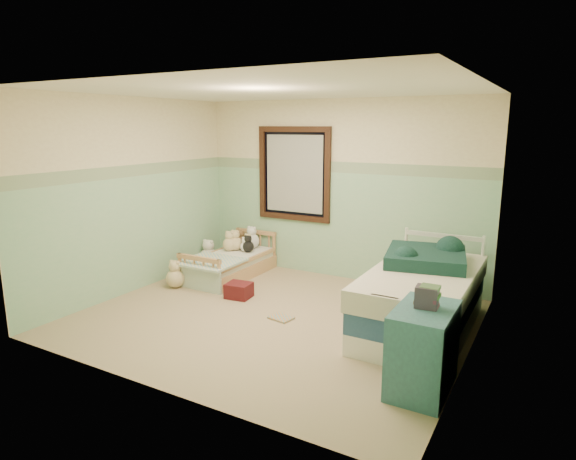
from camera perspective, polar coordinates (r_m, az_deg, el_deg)
The scene contains 30 objects.
floor at distance 5.66m, azimuth -1.76°, elevation -10.23°, with size 4.20×3.60×0.02m, color #9A845F.
ceiling at distance 5.25m, azimuth -1.95°, elevation 16.14°, with size 4.20×3.60×0.02m, color white.
wall_back at distance 6.89m, azimuth 5.96°, elevation 4.62°, with size 4.20×0.04×2.50m, color beige.
wall_front at distance 3.92m, azimuth -15.66°, elevation -1.49°, with size 4.20×0.04×2.50m, color beige.
wall_left at distance 6.64m, azimuth -17.58°, elevation 3.83°, with size 0.04×3.60×2.50m, color beige.
wall_right at distance 4.60m, azimuth 21.12°, elevation 0.13°, with size 0.04×3.60×2.50m, color beige.
wainscot_mint at distance 6.96m, azimuth 5.82°, elevation 0.52°, with size 4.20×0.01×1.50m, color #9CC49D.
border_strip at distance 6.85m, azimuth 5.97°, elevation 7.30°, with size 4.20×0.01×0.15m, color #386739.
window_frame at distance 7.14m, azimuth 0.68°, elevation 6.56°, with size 1.16×0.06×1.36m, color black.
window_blinds at distance 7.15m, azimuth 0.72°, elevation 6.56°, with size 0.92×0.01×1.12m, color beige.
toddler_bed_frame at distance 7.17m, azimuth -6.76°, elevation -4.59°, with size 0.72×1.44×0.19m, color #9A6037.
toddler_mattress at distance 7.12m, azimuth -6.79°, elevation -3.41°, with size 0.66×1.38×0.12m, color white.
patchwork_quilt at distance 6.76m, azimuth -9.05°, elevation -3.67°, with size 0.78×0.72×0.03m, color #71ADDA.
plush_bed_brown at distance 7.56m, azimuth -5.51°, elevation -1.29°, with size 0.18×0.18×0.18m, color brown.
plush_bed_white at distance 7.45m, azimuth -4.25°, elevation -1.28°, with size 0.23×0.23×0.23m, color silver.
plush_bed_tan at distance 7.36m, azimuth -6.17°, elevation -1.57°, with size 0.21×0.21×0.21m, color beige.
plush_bed_dark at distance 7.23m, azimuth -4.68°, elevation -1.93°, with size 0.17×0.17×0.17m, color black.
plush_floor_cream at distance 7.68m, azimuth -9.25°, elevation -3.14°, with size 0.28×0.28×0.28m, color white.
plush_floor_tan at distance 6.77m, azimuth -13.00°, elevation -5.51°, with size 0.25×0.25×0.25m, color beige.
twin_bed_frame at distance 5.46m, azimuth 15.16°, elevation -10.16°, with size 0.96×1.92×0.22m, color white.
twin_boxspring at distance 5.38m, azimuth 15.29°, elevation -7.99°, with size 0.96×1.92×0.22m, color navy.
twin_mattress at distance 5.31m, azimuth 15.42°, elevation -5.76°, with size 1.00×1.96×0.22m, color beige.
teal_blanket at distance 5.56m, azimuth 15.79°, elevation -3.07°, with size 0.82×0.87×0.14m, color black.
dresser at distance 4.24m, azimuth 15.47°, elevation -13.29°, with size 0.44×0.71×0.71m, color #355669.
book_stack at distance 4.09m, azimuth 15.90°, elevation -7.55°, with size 0.18×0.14×0.18m, color #472229.
red_pillow at distance 6.26m, azimuth -5.76°, elevation -7.03°, with size 0.30×0.27×0.19m, color maroon.
floor_book at distance 5.60m, azimuth -0.81°, elevation -10.22°, with size 0.25×0.19×0.02m, color orange.
extra_plush_0 at distance 7.39m, azimuth -4.70°, elevation -1.66°, with size 0.17×0.17×0.17m, color beige.
extra_plush_1 at distance 7.34m, azimuth -6.83°, elevation -1.65°, with size 0.20×0.20×0.20m, color beige.
extra_plush_2 at distance 7.27m, azimuth -5.03°, elevation -1.96°, with size 0.15×0.15×0.15m, color white.
Camera 1 is at (2.72, -4.47, 2.14)m, focal length 30.46 mm.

